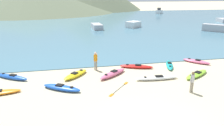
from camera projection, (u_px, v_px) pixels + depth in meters
bay_water at (81, 22)px, 53.15m from camera, size 160.00×70.00×0.06m
kayak_on_sand_0 at (113, 74)px, 18.10m from camera, size 2.88×2.54×0.41m
kayak_on_sand_1 at (12, 77)px, 17.43m from camera, size 2.90×2.20×0.38m
kayak_on_sand_3 at (136, 66)px, 20.03m from camera, size 3.10×1.79×0.33m
kayak_on_sand_4 at (197, 74)px, 18.06m from camera, size 3.12×2.32×0.32m
kayak_on_sand_5 at (157, 78)px, 17.25m from camera, size 3.50×0.74×0.33m
kayak_on_sand_6 at (76, 75)px, 17.93m from camera, size 2.39×2.57×0.38m
kayak_on_sand_7 at (169, 65)px, 20.46m from camera, size 1.66×2.94×0.35m
kayak_on_sand_8 at (196, 61)px, 21.53m from camera, size 2.29×2.46×0.36m
kayak_on_sand_9 at (62, 88)px, 15.41m from camera, size 2.89×2.21×0.37m
person_near_foreground at (192, 81)px, 14.78m from camera, size 0.31×0.25×1.52m
person_near_waterline at (96, 60)px, 19.25m from camera, size 0.34×0.25×1.66m
moored_boat_0 at (217, 28)px, 39.53m from camera, size 4.38×4.55×1.25m
moored_boat_1 at (223, 20)px, 53.15m from camera, size 2.64×4.08×0.86m
moored_boat_2 at (97, 26)px, 42.49m from camera, size 1.90×4.38×0.97m
moored_boat_3 at (159, 12)px, 77.35m from camera, size 3.28×3.43×2.04m
moored_boat_4 at (133, 24)px, 44.60m from camera, size 3.65×3.51×1.19m
loose_paddle at (119, 89)px, 15.58m from camera, size 1.93×2.24×0.03m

